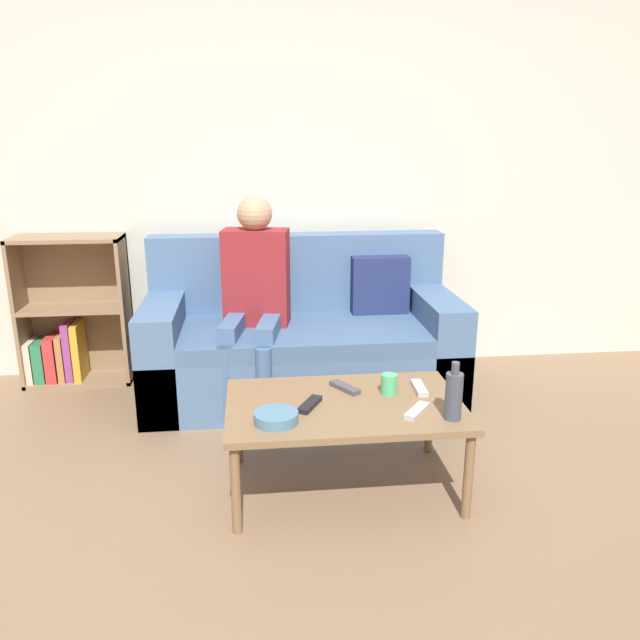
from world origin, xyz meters
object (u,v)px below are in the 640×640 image
couch (303,344)px  person_adult (254,286)px  tv_remote_1 (417,411)px  snack_bowl (276,417)px  coffee_table (344,411)px  tv_remote_2 (419,388)px  bookshelf (70,324)px  tv_remote_3 (345,387)px  bottle (454,395)px  cup_near (389,384)px  tv_remote_0 (310,404)px

couch → person_adult: (-0.29, -0.08, 0.39)m
tv_remote_1 → snack_bowl: bearing=-140.2°
couch → snack_bowl: bearing=-99.6°
coffee_table → tv_remote_2: (0.36, 0.10, 0.05)m
bookshelf → coffee_table: bearing=-43.9°
tv_remote_3 → bottle: (0.40, -0.35, 0.09)m
cup_near → snack_bowl: cup_near is taller
coffee_table → tv_remote_3: bearing=80.9°
cup_near → tv_remote_0: 0.38m
coffee_table → bottle: 0.49m
bookshelf → tv_remote_3: bookshelf is taller
cup_near → bottle: bottle is taller
tv_remote_3 → snack_bowl: size_ratio=0.93×
cup_near → tv_remote_1: cup_near is taller
cup_near → tv_remote_1: size_ratio=0.56×
tv_remote_1 → bottle: size_ratio=0.66×
cup_near → tv_remote_2: cup_near is taller
tv_remote_0 → snack_bowl: size_ratio=0.94×
couch → coffee_table: (0.09, -1.13, 0.07)m
coffee_table → snack_bowl: (-0.31, -0.16, 0.06)m
tv_remote_1 → tv_remote_2: bearing=110.7°
snack_bowl → tv_remote_3: bearing=42.9°
bookshelf → tv_remote_2: bearing=-36.1°
tv_remote_2 → bookshelf: bearing=146.6°
tv_remote_0 → tv_remote_3: same height
couch → tv_remote_2: 1.13m
couch → tv_remote_1: size_ratio=11.35×
couch → tv_remote_2: bearing=-66.4°
bookshelf → coffee_table: (1.56, -1.50, 0.00)m
bookshelf → couch: bearing=-14.0°
tv_remote_1 → coffee_table: bearing=-168.6°
couch → person_adult: size_ratio=1.53×
cup_near → coffee_table: bearing=-160.4°
tv_remote_0 → tv_remote_2: size_ratio=1.00×
bookshelf → snack_bowl: size_ratio=5.18×
cup_near → tv_remote_3: 0.21m
bookshelf → bottle: (1.98, -1.70, 0.14)m
snack_bowl → tv_remote_0: bearing=42.1°
bookshelf → snack_bowl: (1.25, -1.66, 0.06)m
person_adult → couch: bearing=26.2°
tv_remote_3 → bottle: bottle is taller
tv_remote_0 → tv_remote_2: bearing=42.4°
person_adult → tv_remote_0: person_adult is taller
coffee_table → tv_remote_0: size_ratio=5.98×
bookshelf → tv_remote_1: size_ratio=5.78×
tv_remote_1 → tv_remote_3: size_ratio=0.97×
tv_remote_1 → bottle: bottle is taller
snack_bowl → bottle: bearing=-3.5°
coffee_table → tv_remote_0: (-0.16, -0.03, 0.05)m
cup_near → tv_remote_3: (-0.19, 0.07, -0.04)m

